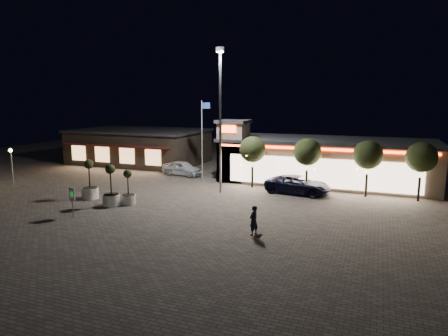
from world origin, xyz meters
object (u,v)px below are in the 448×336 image
at_px(pickup_truck, 298,185).
at_px(white_sedan, 182,168).
at_px(planter_mid, 111,193).
at_px(valet_sign, 72,197).
at_px(pedestrian, 254,221).
at_px(planter_left, 90,187).

bearing_deg(pickup_truck, white_sedan, 80.75).
height_order(pickup_truck, white_sedan, pickup_truck).
xyz_separation_m(planter_mid, valet_sign, (-0.72, -3.40, 0.43)).
height_order(pedestrian, valet_sign, valet_sign).
xyz_separation_m(pickup_truck, planter_mid, (-12.63, -9.18, 0.22)).
bearing_deg(planter_left, white_sedan, 78.60).
bearing_deg(valet_sign, white_sedan, 89.62).
bearing_deg(planter_mid, white_sedan, 92.66).
distance_m(pickup_truck, planter_mid, 15.62).
xyz_separation_m(white_sedan, planter_left, (-2.41, -11.93, 0.23)).
distance_m(pickup_truck, pedestrian, 11.74).
height_order(pedestrian, planter_left, planter_left).
bearing_deg(valet_sign, pedestrian, 3.75).
relative_size(pickup_truck, planter_mid, 1.74).
height_order(pickup_truck, planter_left, planter_left).
relative_size(planter_left, planter_mid, 1.01).
bearing_deg(valet_sign, planter_left, 116.56).
bearing_deg(pickup_truck, pedestrian, -174.71).
distance_m(white_sedan, valet_sign, 16.54).
relative_size(pedestrian, valet_sign, 0.89).
distance_m(white_sedan, planter_left, 12.18).
height_order(white_sedan, planter_mid, planter_mid).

